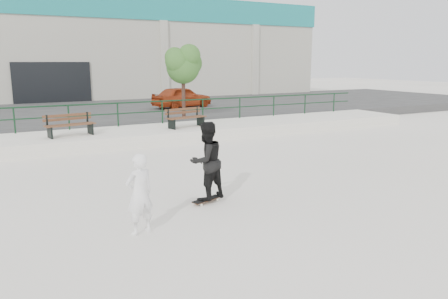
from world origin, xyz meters
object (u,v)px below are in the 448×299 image
bench_left (70,125)px  seated_skater (140,194)px  tree (183,63)px  red_car (182,97)px  skateboard (207,200)px  bench_right (186,118)px  standing_skater (206,161)px

bench_left → seated_skater: (-0.16, -9.19, -0.13)m
tree → red_car: tree is taller
bench_left → skateboard: bearing=-87.7°
bench_right → standing_skater: (-2.92, -8.13, 0.09)m
red_car → seated_skater: (-7.77, -16.67, -0.35)m
bench_left → standing_skater: 8.30m
bench_right → tree: tree is taller
bench_left → tree: size_ratio=0.53×
standing_skater → seated_skater: (-1.92, -1.08, -0.22)m
red_car → skateboard: (-5.85, -15.59, -1.06)m
bench_right → skateboard: 8.67m
seated_skater → red_car: bearing=-130.1°
seated_skater → tree: bearing=-131.6°
red_car → bench_right: bearing=144.2°
standing_skater → seated_skater: standing_skater is taller
red_car → skateboard: bearing=145.1°
bench_left → seated_skater: bearing=-100.9°
bench_left → tree: tree is taller
bench_left → skateboard: bench_left is taller
bench_left → tree: bearing=15.0°
standing_skater → bench_left: bearing=-92.7°
red_car → skateboard: red_car is taller
tree → seated_skater: (-5.89, -11.85, -2.37)m
skateboard → bench_left: bearing=83.4°
standing_skater → skateboard: bearing=-14.9°
seated_skater → standing_skater: bearing=-165.8°
bench_right → seated_skater: size_ratio=1.18×
skateboard → seated_skater: 2.31m
skateboard → standing_skater: standing_skater is taller
skateboard → bench_right: bearing=51.4°
standing_skater → seated_skater: size_ratio=1.16×
skateboard → standing_skater: 0.93m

